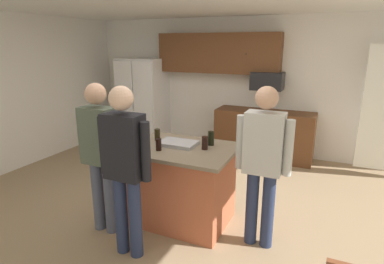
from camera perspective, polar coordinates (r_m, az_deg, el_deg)
name	(u,v)px	position (r m, az deg, el deg)	size (l,w,h in m)	color
floor	(176,209)	(4.30, -2.88, -13.68)	(7.04, 7.04, 0.00)	#937A5B
back_wall	(240,86)	(6.42, 8.56, 8.26)	(6.40, 0.10, 2.60)	white
cabinet_run_upper	(218,53)	(6.30, 4.68, 13.95)	(2.40, 0.38, 0.75)	brown
cabinet_run_lower	(264,134)	(6.14, 12.80, -0.39)	(1.80, 0.63, 0.90)	brown
refrigerator	(143,101)	(6.92, -8.76, 5.47)	(0.91, 0.76, 1.81)	white
microwave_over_range	(267,81)	(5.97, 13.41, 8.92)	(0.56, 0.40, 0.32)	black
kitchen_island	(182,184)	(3.85, -1.87, -9.34)	(1.24, 0.94, 0.94)	#AD5638
person_host_foreground	(263,158)	(3.28, 12.65, -4.52)	(0.57, 0.23, 1.71)	#232D4C
person_guest_by_door	(100,149)	(3.60, -16.20, -2.98)	(0.57, 0.23, 1.71)	#4C5166
person_guest_left	(125,162)	(3.11, -11.98, -5.27)	(0.57, 0.23, 1.74)	#232D4C
glass_dark_ale	(211,138)	(3.74, 3.43, -1.14)	(0.07, 0.07, 0.17)	black
glass_short_whisky	(158,145)	(3.57, -6.06, -2.27)	(0.06, 0.06, 0.14)	black
glass_stout_tall	(205,143)	(3.59, 2.31, -1.98)	(0.07, 0.07, 0.15)	black
tumbler_amber	(157,135)	(3.94, -6.26, -0.50)	(0.07, 0.07, 0.15)	black
serving_tray	(178,143)	(3.76, -2.53, -2.04)	(0.44, 0.30, 0.04)	#B7B7BC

